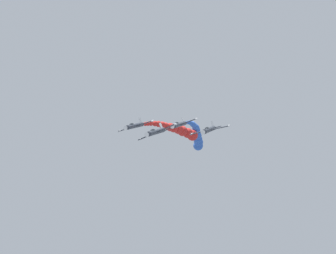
{
  "coord_description": "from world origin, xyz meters",
  "views": [
    {
      "loc": [
        -35.15,
        99.97,
        103.13
      ],
      "look_at": [
        0.0,
        0.0,
        92.74
      ],
      "focal_mm": 47.71,
      "sensor_mm": 36.0,
      "label": 1
    }
  ],
  "objects_px": {
    "airplane_left_inner": "(209,130)",
    "airplane_lead": "(156,132)",
    "airplane_left_outer": "(179,125)",
    "airplane_right_inner": "(135,126)"
  },
  "relations": [
    {
      "from": "airplane_left_inner",
      "to": "airplane_lead",
      "type": "bearing_deg",
      "value": 44.33
    },
    {
      "from": "airplane_left_inner",
      "to": "airplane_left_outer",
      "type": "height_order",
      "value": "airplane_left_outer"
    },
    {
      "from": "airplane_lead",
      "to": "airplane_right_inner",
      "type": "xyz_separation_m",
      "value": [
        9.24,
        -9.44,
        0.2
      ]
    },
    {
      "from": "airplane_lead",
      "to": "airplane_right_inner",
      "type": "relative_size",
      "value": 1.0
    },
    {
      "from": "airplane_left_inner",
      "to": "airplane_left_outer",
      "type": "xyz_separation_m",
      "value": [
        10.23,
        -9.04,
        0.11
      ]
    },
    {
      "from": "airplane_right_inner",
      "to": "airplane_left_outer",
      "type": "bearing_deg",
      "value": -133.81
    },
    {
      "from": "airplane_lead",
      "to": "airplane_left_outer",
      "type": "bearing_deg",
      "value": -88.25
    },
    {
      "from": "airplane_lead",
      "to": "airplane_right_inner",
      "type": "distance_m",
      "value": 13.21
    },
    {
      "from": "airplane_lead",
      "to": "airplane_left_inner",
      "type": "bearing_deg",
      "value": -135.67
    },
    {
      "from": "airplane_lead",
      "to": "airplane_left_inner",
      "type": "distance_m",
      "value": 13.51
    }
  ]
}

